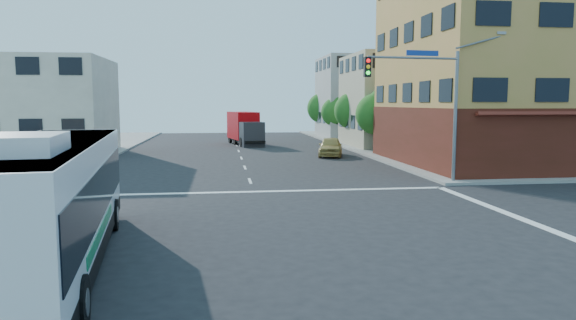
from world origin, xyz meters
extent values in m
plane|color=black|center=(0.00, 0.00, 0.00)|extent=(120.00, 120.00, 0.00)
cube|color=gray|center=(35.00, 35.00, 0.07)|extent=(50.00, 50.00, 0.15)
cube|color=#C38646|center=(20.00, 18.50, 7.00)|extent=(18.00, 15.00, 14.00)
cube|color=#521B12|center=(20.00, 18.50, 2.00)|extent=(18.09, 15.08, 4.00)
cube|color=tan|center=(17.00, 34.00, 4.50)|extent=(12.00, 10.00, 9.00)
cube|color=#9D9E99|center=(17.00, 48.00, 5.00)|extent=(12.00, 10.00, 10.00)
cube|color=beige|center=(-17.00, 30.00, 4.00)|extent=(12.00, 10.00, 8.00)
cylinder|color=slate|center=(10.80, 10.80, 3.50)|extent=(0.18, 0.18, 7.00)
cylinder|color=slate|center=(8.30, 10.55, 6.60)|extent=(5.01, 0.62, 0.12)
cube|color=black|center=(5.80, 10.30, 6.10)|extent=(0.32, 0.30, 1.00)
sphere|color=#FF0C0C|center=(5.80, 10.13, 6.40)|extent=(0.20, 0.20, 0.20)
sphere|color=yellow|center=(5.80, 10.13, 6.10)|extent=(0.20, 0.20, 0.20)
sphere|color=#19FF33|center=(5.80, 10.13, 5.80)|extent=(0.20, 0.20, 0.20)
cube|color=navy|center=(8.80, 10.60, 6.85)|extent=(1.80, 0.22, 0.28)
cube|color=gray|center=(13.30, 11.05, 8.00)|extent=(0.50, 0.22, 0.14)
cylinder|color=#372714|center=(11.80, 28.00, 0.96)|extent=(0.28, 0.28, 1.92)
sphere|color=#21611B|center=(11.80, 28.00, 3.37)|extent=(3.60, 3.60, 3.60)
sphere|color=#21611B|center=(12.20, 27.70, 4.27)|extent=(2.52, 2.52, 2.52)
cylinder|color=#372714|center=(11.80, 36.00, 1.00)|extent=(0.28, 0.28, 1.99)
sphere|color=#21611B|center=(11.80, 36.00, 3.51)|extent=(3.80, 3.80, 3.80)
sphere|color=#21611B|center=(12.20, 35.70, 4.46)|extent=(2.66, 2.66, 2.66)
cylinder|color=#372714|center=(11.80, 44.00, 0.94)|extent=(0.28, 0.28, 1.89)
sphere|color=#21611B|center=(11.80, 44.00, 3.25)|extent=(3.40, 3.40, 3.40)
sphere|color=#21611B|center=(12.20, 43.70, 4.10)|extent=(2.38, 2.38, 2.38)
cylinder|color=#372714|center=(11.80, 52.00, 1.01)|extent=(0.28, 0.28, 2.03)
sphere|color=#21611B|center=(11.80, 52.00, 3.63)|extent=(4.00, 4.00, 4.00)
sphere|color=#21611B|center=(12.20, 51.70, 4.63)|extent=(2.80, 2.80, 2.80)
cube|color=black|center=(-5.97, -1.56, 0.57)|extent=(4.13, 12.69, 0.47)
cube|color=white|center=(-5.97, -1.56, 1.84)|extent=(4.12, 12.67, 2.95)
cube|color=black|center=(-5.97, -1.56, 2.02)|extent=(4.13, 12.30, 1.30)
cube|color=black|center=(-6.71, 4.55, 1.92)|extent=(2.42, 0.35, 1.40)
cube|color=#E5590C|center=(-6.72, 4.58, 2.95)|extent=(1.97, 0.29, 0.29)
cube|color=white|center=(-5.97, -1.56, 3.25)|extent=(4.04, 12.41, 0.12)
cube|color=white|center=(-5.60, -4.65, 3.50)|extent=(2.11, 2.49, 0.37)
cube|color=#107640|center=(-4.59, -1.92, 1.09)|extent=(0.71, 5.66, 0.29)
cylinder|color=black|center=(-7.68, 2.24, 0.54)|extent=(0.44, 1.11, 1.08)
cylinder|color=#99999E|center=(-7.82, 2.22, 0.54)|extent=(0.11, 0.54, 0.54)
cylinder|color=black|center=(-5.22, 2.54, 0.54)|extent=(0.44, 1.11, 1.08)
cylinder|color=#99999E|center=(-5.08, 2.55, 0.54)|extent=(0.11, 0.54, 0.54)
cylinder|color=black|center=(-4.26, -5.37, 0.54)|extent=(0.44, 1.11, 1.08)
cylinder|color=#99999E|center=(-4.12, -5.35, 0.54)|extent=(0.11, 0.54, 0.54)
cube|color=#28282E|center=(1.45, 35.42, 1.22)|extent=(2.52, 2.45, 2.43)
cube|color=black|center=(1.63, 34.55, 1.59)|extent=(1.94, 0.47, 0.94)
cube|color=#C20409|center=(0.73, 38.90, 1.97)|extent=(3.26, 5.59, 2.81)
cube|color=black|center=(0.96, 37.80, 0.51)|extent=(3.53, 7.75, 0.28)
cylinder|color=black|center=(0.45, 35.40, 0.47)|extent=(0.45, 0.97, 0.94)
cylinder|color=black|center=(2.38, 35.80, 0.47)|extent=(0.45, 0.97, 0.94)
cylinder|color=black|center=(-0.10, 38.06, 0.47)|extent=(0.45, 0.97, 0.94)
cylinder|color=black|center=(1.83, 38.46, 0.47)|extent=(0.45, 0.97, 0.94)
cylinder|color=black|center=(-0.57, 40.35, 0.47)|extent=(0.45, 0.97, 0.94)
cylinder|color=black|center=(1.36, 40.75, 0.47)|extent=(0.45, 0.97, 0.94)
imported|color=tan|center=(7.26, 25.59, 0.78)|extent=(2.89, 4.87, 1.55)
camera|label=1|loc=(-1.56, -15.10, 4.29)|focal=32.00mm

